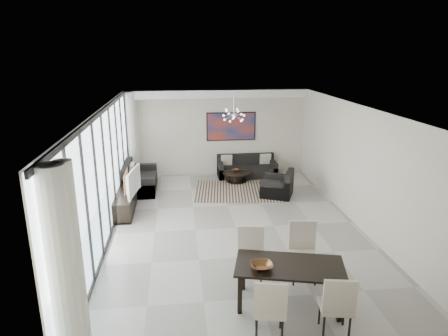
{
  "coord_description": "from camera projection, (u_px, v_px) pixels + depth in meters",
  "views": [
    {
      "loc": [
        -1.31,
        -8.77,
        4.14
      ],
      "look_at": [
        -0.16,
        0.92,
        1.25
      ],
      "focal_mm": 32.0,
      "sensor_mm": 36.0,
      "label": 1
    }
  ],
  "objects": [
    {
      "name": "sofa_main",
      "position": [
        247.0,
        169.0,
        13.59
      ],
      "size": [
        1.97,
        0.81,
        0.72
      ],
      "color": "black",
      "rests_on": "floor"
    },
    {
      "name": "television",
      "position": [
        129.0,
        182.0,
        10.34
      ],
      "size": [
        0.33,
        1.18,
        0.67
      ],
      "primitive_type": "imported",
      "rotation": [
        0.0,
        0.0,
        1.42
      ],
      "color": "gray",
      "rests_on": "tv_console"
    },
    {
      "name": "chandelier",
      "position": [
        234.0,
        115.0,
        11.42
      ],
      "size": [
        0.66,
        0.66,
        0.71
      ],
      "color": "silver",
      "rests_on": "room_shell"
    },
    {
      "name": "bowl_coffee",
      "position": [
        236.0,
        170.0,
        13.03
      ],
      "size": [
        0.29,
        0.29,
        0.08
      ],
      "primitive_type": "imported",
      "rotation": [
        0.0,
        0.0,
        0.17
      ],
      "color": "brown",
      "rests_on": "coffee_table"
    },
    {
      "name": "coffee_table",
      "position": [
        237.0,
        176.0,
        13.03
      ],
      "size": [
        0.94,
        0.94,
        0.33
      ],
      "color": "black",
      "rests_on": "floor"
    },
    {
      "name": "side_table",
      "position": [
        134.0,
        181.0,
        11.97
      ],
      "size": [
        0.39,
        0.39,
        0.54
      ],
      "color": "black",
      "rests_on": "floor"
    },
    {
      "name": "loveseat",
      "position": [
        139.0,
        181.0,
        12.19
      ],
      "size": [
        0.96,
        1.7,
        0.85
      ],
      "color": "black",
      "rests_on": "floor"
    },
    {
      "name": "dining_chair_sw",
      "position": [
        270.0,
        306.0,
        5.76
      ],
      "size": [
        0.56,
        0.56,
        1.03
      ],
      "color": "#C3B3A1",
      "rests_on": "floor"
    },
    {
      "name": "armchair",
      "position": [
        278.0,
        187.0,
        11.75
      ],
      "size": [
        1.15,
        1.18,
        0.77
      ],
      "color": "black",
      "rests_on": "floor"
    },
    {
      "name": "dining_table",
      "position": [
        290.0,
        270.0,
        6.59
      ],
      "size": [
        1.95,
        1.3,
        0.74
      ],
      "color": "black",
      "rests_on": "floor"
    },
    {
      "name": "bowl_dining",
      "position": [
        262.0,
        266.0,
        6.45
      ],
      "size": [
        0.36,
        0.36,
        0.09
      ],
      "primitive_type": "imported",
      "rotation": [
        0.0,
        0.0,
        0.02
      ],
      "color": "brown",
      "rests_on": "dining_table"
    },
    {
      "name": "dining_chair_ne",
      "position": [
        303.0,
        246.0,
        7.42
      ],
      "size": [
        0.56,
        0.56,
        1.1
      ],
      "color": "#C3B3A1",
      "rests_on": "floor"
    },
    {
      "name": "painting",
      "position": [
        231.0,
        127.0,
        13.52
      ],
      "size": [
        1.68,
        0.04,
        0.98
      ],
      "primitive_type": "cube",
      "color": "#B63719",
      "rests_on": "room_shell"
    },
    {
      "name": "rug",
      "position": [
        238.0,
        191.0,
        12.2
      ],
      "size": [
        2.78,
        2.25,
        0.01
      ],
      "primitive_type": "cube",
      "rotation": [
        0.0,
        0.0,
        -0.11
      ],
      "color": "black",
      "rests_on": "floor"
    },
    {
      "name": "dining_chair_se",
      "position": [
        337.0,
        303.0,
        5.83
      ],
      "size": [
        0.55,
        0.55,
        1.03
      ],
      "color": "#C3B3A1",
      "rests_on": "floor"
    },
    {
      "name": "window_wall",
      "position": [
        110.0,
        174.0,
        8.94
      ],
      "size": [
        0.37,
        8.95,
        2.9
      ],
      "color": "silver",
      "rests_on": "floor"
    },
    {
      "name": "soffit",
      "position": [
        217.0,
        94.0,
        12.98
      ],
      "size": [
        5.98,
        0.4,
        0.26
      ],
      "primitive_type": "cube",
      "color": "white",
      "rests_on": "room_shell"
    },
    {
      "name": "dining_chair_nw",
      "position": [
        251.0,
        251.0,
        7.32
      ],
      "size": [
        0.55,
        0.55,
        1.04
      ],
      "color": "#C3B3A1",
      "rests_on": "floor"
    },
    {
      "name": "room_shell",
      "position": [
        255.0,
        170.0,
        9.31
      ],
      "size": [
        6.0,
        9.0,
        2.9
      ],
      "color": "#A8A39B",
      "rests_on": "ground"
    },
    {
      "name": "tv_console",
      "position": [
        125.0,
        203.0,
        10.54
      ],
      "size": [
        0.47,
        1.68,
        0.52
      ],
      "primitive_type": "cube",
      "color": "black",
      "rests_on": "floor"
    }
  ]
}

